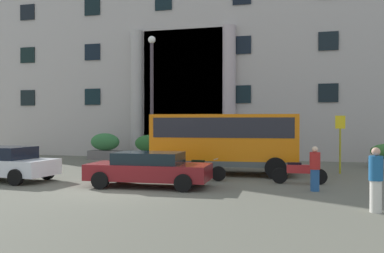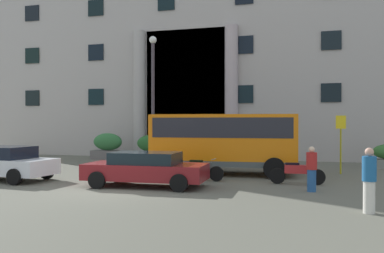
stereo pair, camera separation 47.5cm
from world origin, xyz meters
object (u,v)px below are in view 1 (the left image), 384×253
(orange_minibus, at_px, (225,138))
(pedestrian_child_trailing, at_px, (315,169))
(hedge_planter_far_west, at_px, (105,147))
(parked_compact_extra, at_px, (149,169))
(hedge_planter_far_east, at_px, (149,148))
(parked_sedan_far, at_px, (1,163))
(motorcycle_far_end, at_px, (201,169))
(lamppost_plaza_centre, at_px, (152,90))
(bus_stop_sign, at_px, (340,138))
(pedestrian_man_red_shirt, at_px, (376,180))
(motorcycle_near_kerb, at_px, (298,172))

(orange_minibus, height_order, pedestrian_child_trailing, orange_minibus)
(hedge_planter_far_west, distance_m, parked_compact_extra, 11.91)
(hedge_planter_far_east, bearing_deg, parked_sedan_far, -105.73)
(motorcycle_far_end, relative_size, lamppost_plaza_centre, 0.28)
(motorcycle_far_end, relative_size, pedestrian_child_trailing, 1.28)
(hedge_planter_far_west, height_order, hedge_planter_far_east, hedge_planter_far_west)
(orange_minibus, height_order, bus_stop_sign, orange_minibus)
(bus_stop_sign, xyz_separation_m, parked_sedan_far, (-13.39, -6.04, -0.93))
(hedge_planter_far_east, bearing_deg, hedge_planter_far_west, 174.39)
(pedestrian_man_red_shirt, bearing_deg, pedestrian_child_trailing, 135.41)
(parked_compact_extra, relative_size, pedestrian_child_trailing, 2.94)
(parked_compact_extra, xyz_separation_m, motorcycle_near_kerb, (5.26, 2.14, -0.21))
(hedge_planter_far_west, bearing_deg, pedestrian_child_trailing, -36.46)
(motorcycle_far_end, bearing_deg, bus_stop_sign, 39.31)
(motorcycle_near_kerb, distance_m, pedestrian_child_trailing, 1.71)
(parked_sedan_far, bearing_deg, hedge_planter_far_west, 96.51)
(motorcycle_near_kerb, relative_size, lamppost_plaza_centre, 0.30)
(motorcycle_near_kerb, bearing_deg, lamppost_plaza_centre, 143.73)
(hedge_planter_far_east, relative_size, motorcycle_far_end, 0.95)
(pedestrian_man_red_shirt, bearing_deg, hedge_planter_far_west, 158.68)
(bus_stop_sign, height_order, pedestrian_child_trailing, bus_stop_sign)
(hedge_planter_far_east, xyz_separation_m, parked_compact_extra, (3.64, -9.54, -0.09))
(bus_stop_sign, bearing_deg, lamppost_plaza_centre, 174.14)
(pedestrian_child_trailing, bearing_deg, hedge_planter_far_east, -167.44)
(hedge_planter_far_west, distance_m, motorcycle_near_kerb, 14.23)
(motorcycle_far_end, xyz_separation_m, pedestrian_man_red_shirt, (5.90, -4.75, 0.41))
(bus_stop_sign, xyz_separation_m, motorcycle_far_end, (-5.61, -3.86, -1.19))
(pedestrian_child_trailing, bearing_deg, parked_compact_extra, -118.52)
(motorcycle_far_end, bearing_deg, orange_minibus, 81.12)
(hedge_planter_far_west, distance_m, hedge_planter_far_east, 3.08)
(motorcycle_near_kerb, bearing_deg, parked_sedan_far, -173.64)
(hedge_planter_far_west, xyz_separation_m, parked_sedan_far, (0.37, -9.87, -0.09))
(parked_sedan_far, bearing_deg, hedge_planter_far_east, 78.64)
(parked_compact_extra, relative_size, motorcycle_near_kerb, 2.18)
(bus_stop_sign, relative_size, parked_sedan_far, 0.58)
(parked_sedan_far, distance_m, parked_compact_extra, 6.34)
(hedge_planter_far_east, bearing_deg, motorcycle_near_kerb, -39.74)
(lamppost_plaza_centre, bearing_deg, motorcycle_far_end, -50.85)
(orange_minibus, xyz_separation_m, pedestrian_man_red_shirt, (5.34, -7.04, -0.76))
(motorcycle_far_end, bearing_deg, parked_compact_extra, -118.89)
(pedestrian_man_red_shirt, distance_m, lamppost_plaza_centre, 14.11)
(hedge_planter_far_west, bearing_deg, hedge_planter_far_east, -5.61)
(bus_stop_sign, height_order, motorcycle_far_end, bus_stop_sign)
(orange_minibus, distance_m, motorcycle_near_kerb, 4.16)
(hedge_planter_far_west, xyz_separation_m, pedestrian_child_trailing, (12.56, -9.28, -0.03))
(parked_sedan_far, xyz_separation_m, pedestrian_man_red_shirt, (13.68, -2.56, 0.15))
(parked_compact_extra, height_order, motorcycle_near_kerb, parked_compact_extra)
(orange_minibus, xyz_separation_m, parked_sedan_far, (-8.34, -4.48, -0.91))
(hedge_planter_far_east, bearing_deg, motorcycle_far_end, -55.46)
(bus_stop_sign, bearing_deg, motorcycle_far_end, -145.50)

